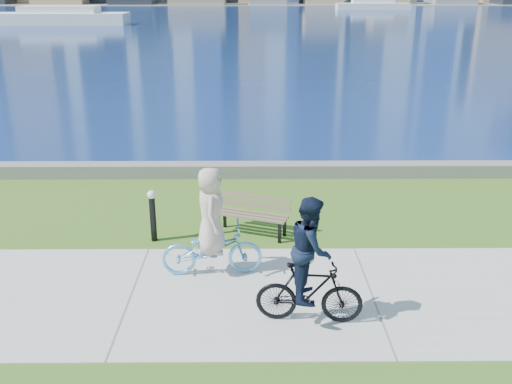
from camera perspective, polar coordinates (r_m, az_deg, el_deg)
ground at (r=9.80m, az=11.50°, el=-10.17°), size 320.00×320.00×0.00m
concrete_path at (r=9.79m, az=11.51°, el=-10.12°), size 80.00×3.50×0.02m
seawall at (r=15.33m, az=7.05°, el=2.23°), size 90.00×0.50×0.35m
bay_water at (r=80.42m, az=1.07°, el=16.90°), size 320.00×131.00×0.01m
far_shore at (r=138.34m, az=0.45°, el=18.39°), size 320.00×30.00×0.12m
ferry_near at (r=73.82m, az=-18.99°, el=16.22°), size 15.65×4.47×2.12m
ferry_far at (r=109.23m, az=11.59°, el=17.82°), size 12.91×3.69×1.75m
park_bench at (r=11.65m, az=-0.33°, el=-1.98°), size 1.60×1.02×0.78m
bollard_lamp at (r=11.46m, az=-10.30°, el=-2.01°), size 0.17×0.17×1.07m
cyclist_woman at (r=9.96m, az=-4.47°, el=-4.37°), size 0.75×1.81×1.97m
cyclist_man at (r=8.56m, az=5.43°, el=-7.89°), size 0.67×1.65×2.02m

